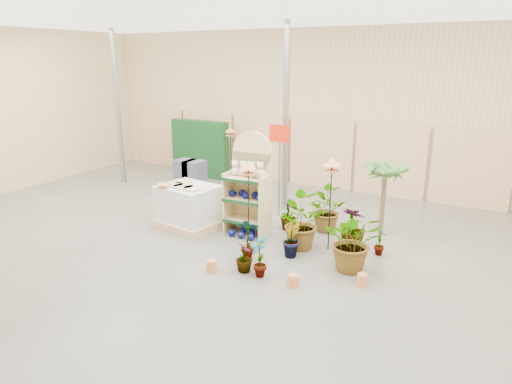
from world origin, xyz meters
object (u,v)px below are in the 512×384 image
Objects in this scene: pallet_stack at (189,206)px; potted_plant_2 at (298,222)px; bird_table_front at (248,168)px; display_shelf at (250,187)px.

potted_plant_2 is at bearing 10.62° from pallet_stack.
potted_plant_2 reaches higher than pallet_stack.
display_shelf is at bearing 115.69° from bird_table_front.
display_shelf is 1.42m from potted_plant_2.
bird_table_front is 1.53× the size of potted_plant_2.
potted_plant_2 is at bearing 3.67° from bird_table_front.
pallet_stack is at bearing -178.23° from potted_plant_2.
display_shelf is 1.47× the size of pallet_stack.
pallet_stack is 1.87m from bird_table_front.
bird_table_front is (1.54, 0.01, 1.06)m from pallet_stack.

